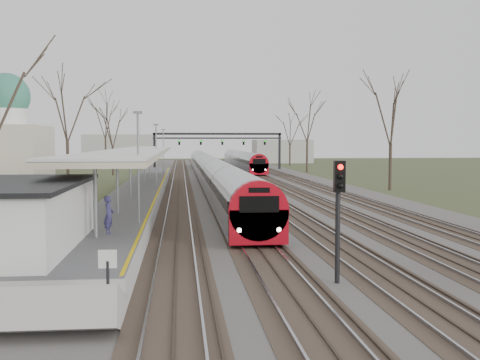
% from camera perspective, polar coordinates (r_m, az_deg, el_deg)
% --- Properties ---
extents(ground, '(300.00, 300.00, 0.00)m').
position_cam_1_polar(ground, '(15.22, 17.69, -14.55)').
color(ground, '#384223').
rests_on(ground, ground).
extents(track_bed, '(24.00, 160.00, 0.22)m').
position_cam_1_polar(track_bed, '(68.68, -0.57, -0.18)').
color(track_bed, '#474442').
rests_on(track_bed, ground).
extents(platform, '(3.50, 69.00, 1.00)m').
position_cam_1_polar(platform, '(51.03, -9.28, -1.08)').
color(platform, '#9E9B93').
rests_on(platform, ground).
extents(canopy, '(4.10, 50.00, 3.11)m').
position_cam_1_polar(canopy, '(46.36, -9.68, 2.68)').
color(canopy, slate).
rests_on(canopy, platform).
extents(signal_gantry, '(21.00, 0.59, 6.08)m').
position_cam_1_polar(signal_gantry, '(98.43, -2.11, 3.82)').
color(signal_gantry, black).
rests_on(signal_gantry, ground).
extents(tree_west_far, '(5.50, 5.50, 11.33)m').
position_cam_1_polar(tree_west_far, '(62.35, -16.10, 6.60)').
color(tree_west_far, '#2D231C').
rests_on(tree_west_far, ground).
extents(tree_east_far, '(5.00, 5.00, 10.30)m').
position_cam_1_polar(tree_east_far, '(58.75, 14.13, 6.10)').
color(tree_east_far, '#2D231C').
rests_on(tree_east_far, ground).
extents(train_near, '(2.62, 90.21, 3.05)m').
position_cam_1_polar(train_near, '(70.19, -2.95, 1.06)').
color(train_near, '#A7A9B1').
rests_on(train_near, ground).
extents(train_far, '(2.62, 45.21, 3.05)m').
position_cam_1_polar(train_far, '(101.36, 0.18, 1.88)').
color(train_far, '#A7A9B1').
rests_on(train_far, ground).
extents(passenger, '(0.46, 0.62, 1.56)m').
position_cam_1_polar(passenger, '(24.51, -12.33, -3.28)').
color(passenger, navy).
rests_on(passenger, platform).
extents(signal_post, '(0.35, 0.45, 4.10)m').
position_cam_1_polar(signal_post, '(19.63, 9.32, -2.19)').
color(signal_post, black).
rests_on(signal_post, ground).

